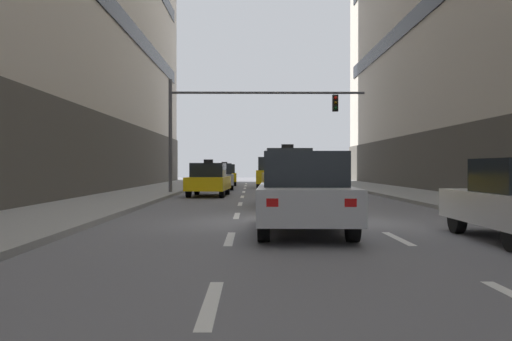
% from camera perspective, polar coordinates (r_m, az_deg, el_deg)
% --- Properties ---
extents(ground_plane, '(120.00, 120.00, 0.00)m').
position_cam_1_polar(ground_plane, '(13.70, 4.63, -5.48)').
color(ground_plane, slate).
extents(sidewalk_left, '(3.64, 80.00, 0.14)m').
position_cam_1_polar(sidewalk_left, '(14.70, -22.58, -4.83)').
color(sidewalk_left, gray).
rests_on(sidewalk_left, ground).
extents(lane_stripe_l1_s2, '(0.16, 2.00, 0.01)m').
position_cam_1_polar(lane_stripe_l1_s2, '(5.75, -4.74, -13.61)').
color(lane_stripe_l1_s2, silver).
rests_on(lane_stripe_l1_s2, ground).
extents(lane_stripe_l1_s3, '(0.16, 2.00, 0.01)m').
position_cam_1_polar(lane_stripe_l1_s3, '(10.67, -2.75, -7.13)').
color(lane_stripe_l1_s3, silver).
rests_on(lane_stripe_l1_s3, ground).
extents(lane_stripe_l1_s4, '(0.16, 2.00, 0.01)m').
position_cam_1_polar(lane_stripe_l1_s4, '(15.64, -2.03, -4.74)').
color(lane_stripe_l1_s4, silver).
rests_on(lane_stripe_l1_s4, ground).
extents(lane_stripe_l1_s5, '(0.16, 2.00, 0.01)m').
position_cam_1_polar(lane_stripe_l1_s5, '(20.62, -1.66, -3.51)').
color(lane_stripe_l1_s5, silver).
rests_on(lane_stripe_l1_s5, ground).
extents(lane_stripe_l1_s6, '(0.16, 2.00, 0.01)m').
position_cam_1_polar(lane_stripe_l1_s6, '(25.61, -1.44, -2.75)').
color(lane_stripe_l1_s6, silver).
rests_on(lane_stripe_l1_s6, ground).
extents(lane_stripe_l1_s7, '(0.16, 2.00, 0.01)m').
position_cam_1_polar(lane_stripe_l1_s7, '(30.60, -1.29, -2.25)').
color(lane_stripe_l1_s7, silver).
rests_on(lane_stripe_l1_s7, ground).
extents(lane_stripe_l1_s8, '(0.16, 2.00, 0.01)m').
position_cam_1_polar(lane_stripe_l1_s8, '(35.60, -1.18, -1.88)').
color(lane_stripe_l1_s8, silver).
rests_on(lane_stripe_l1_s8, ground).
extents(lane_stripe_l1_s9, '(0.16, 2.00, 0.01)m').
position_cam_1_polar(lane_stripe_l1_s9, '(40.60, -1.10, -1.60)').
color(lane_stripe_l1_s9, silver).
rests_on(lane_stripe_l1_s9, ground).
extents(lane_stripe_l1_s10, '(0.16, 2.00, 0.01)m').
position_cam_1_polar(lane_stripe_l1_s10, '(45.59, -1.03, -1.39)').
color(lane_stripe_l1_s10, silver).
rests_on(lane_stripe_l1_s10, ground).
extents(lane_stripe_l2_s3, '(0.16, 2.00, 0.01)m').
position_cam_1_polar(lane_stripe_l2_s3, '(11.04, 14.61, -6.89)').
color(lane_stripe_l2_s3, silver).
rests_on(lane_stripe_l2_s3, ground).
extents(lane_stripe_l2_s4, '(0.16, 2.00, 0.01)m').
position_cam_1_polar(lane_stripe_l2_s4, '(15.89, 9.88, -4.66)').
color(lane_stripe_l2_s4, silver).
rests_on(lane_stripe_l2_s4, ground).
extents(lane_stripe_l2_s5, '(0.16, 2.00, 0.01)m').
position_cam_1_polar(lane_stripe_l2_s5, '(20.81, 7.39, -3.47)').
color(lane_stripe_l2_s5, silver).
rests_on(lane_stripe_l2_s5, ground).
extents(lane_stripe_l2_s6, '(0.16, 2.00, 0.01)m').
position_cam_1_polar(lane_stripe_l2_s6, '(25.77, 5.86, -2.74)').
color(lane_stripe_l2_s6, silver).
rests_on(lane_stripe_l2_s6, ground).
extents(lane_stripe_l2_s7, '(0.16, 2.00, 0.01)m').
position_cam_1_polar(lane_stripe_l2_s7, '(30.73, 4.83, -2.24)').
color(lane_stripe_l2_s7, silver).
rests_on(lane_stripe_l2_s7, ground).
extents(lane_stripe_l2_s8, '(0.16, 2.00, 0.01)m').
position_cam_1_polar(lane_stripe_l2_s8, '(35.71, 4.08, -1.87)').
color(lane_stripe_l2_s8, silver).
rests_on(lane_stripe_l2_s8, ground).
extents(lane_stripe_l2_s9, '(0.16, 2.00, 0.01)m').
position_cam_1_polar(lane_stripe_l2_s9, '(40.69, 3.51, -1.60)').
color(lane_stripe_l2_s9, silver).
rests_on(lane_stripe_l2_s9, ground).
extents(lane_stripe_l2_s10, '(0.16, 2.00, 0.01)m').
position_cam_1_polar(lane_stripe_l2_s10, '(45.68, 3.07, -1.39)').
color(lane_stripe_l2_s10, silver).
rests_on(lane_stripe_l2_s10, ground).
extents(taxi_driving_0, '(1.97, 4.32, 2.23)m').
position_cam_1_polar(taxi_driving_0, '(36.67, 1.50, -0.22)').
color(taxi_driving_0, black).
rests_on(taxi_driving_0, ground).
extents(car_driving_1, '(2.08, 4.62, 1.70)m').
position_cam_1_polar(car_driving_1, '(11.53, 5.04, -2.40)').
color(car_driving_1, black).
rests_on(car_driving_1, ground).
extents(taxi_driving_2, '(1.93, 4.34, 1.78)m').
position_cam_1_polar(taxi_driving_2, '(41.32, -3.32, -0.48)').
color(taxi_driving_2, black).
rests_on(taxi_driving_2, ground).
extents(taxi_driving_3, '(1.77, 4.21, 2.21)m').
position_cam_1_polar(taxi_driving_3, '(19.44, 3.31, -0.76)').
color(taxi_driving_3, black).
rests_on(taxi_driving_3, ground).
extents(taxi_driving_4, '(1.97, 4.31, 1.76)m').
position_cam_1_polar(taxi_driving_4, '(26.17, -4.96, -0.98)').
color(taxi_driving_4, black).
rests_on(taxi_driving_4, ground).
extents(car_driving_5, '(2.02, 4.41, 1.62)m').
position_cam_1_polar(car_driving_5, '(33.81, -3.93, -0.65)').
color(car_driving_5, black).
rests_on(car_driving_5, ground).
extents(traffic_signal_0, '(9.92, 0.35, 5.69)m').
position_cam_1_polar(traffic_signal_0, '(27.70, -2.25, 5.87)').
color(traffic_signal_0, '#4C4C51').
rests_on(traffic_signal_0, sidewalk_left).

